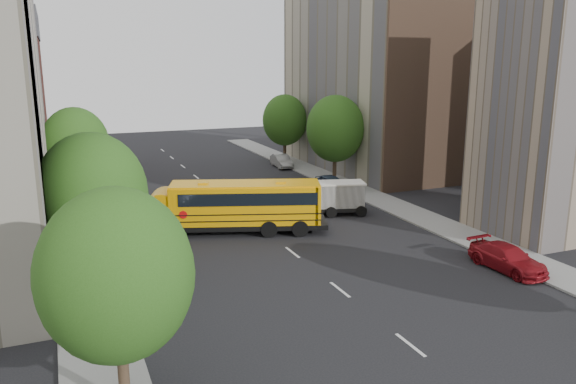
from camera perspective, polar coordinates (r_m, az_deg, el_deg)
ground at (r=35.09m, az=-0.83°, el=-5.16°), size 120.00×120.00×0.00m
sidewalk_left at (r=37.58m, az=-20.38°, el=-4.66°), size 3.00×80.00×0.12m
sidewalk_right at (r=44.50m, az=10.60°, el=-1.33°), size 3.00×80.00×0.12m
lane_markings at (r=44.16m, az=-5.66°, el=-1.35°), size 0.15×64.00×0.01m
building_right_near at (r=40.32m, az=26.55°, el=8.20°), size 10.00×7.00×17.00m
building_right_far at (r=59.32m, az=8.31°, el=11.09°), size 10.00×22.00×18.00m
building_right_sidewall at (r=50.20m, az=14.84°, el=10.43°), size 10.10×0.30×18.00m
street_tree_0 at (r=18.15m, az=-17.05°, el=-8.10°), size 4.80×4.80×7.41m
street_tree_1 at (r=27.64m, az=-19.26°, el=-0.31°), size 5.12×5.12×7.90m
street_tree_2 at (r=45.38m, az=-20.78°, el=4.46°), size 4.99×4.99×7.71m
street_tree_4 at (r=50.99m, az=4.82°, el=6.42°), size 5.25×5.25×8.10m
street_tree_5 at (r=61.86m, az=-0.34°, el=7.31°), size 4.86×4.86×7.51m
school_bus at (r=36.85m, az=-5.59°, el=-1.25°), size 12.24×6.55×3.40m
safari_truck at (r=41.22m, az=4.00°, el=-0.55°), size 5.95×3.45×2.41m
parked_car_0 at (r=28.07m, az=-15.57°, el=-9.08°), size 1.60×3.80×1.28m
parked_car_1 at (r=44.87m, az=-17.49°, el=-0.64°), size 2.03×4.92×1.59m
parked_car_2 at (r=54.68m, az=-19.35°, el=1.64°), size 2.91×5.84×1.59m
parked_car_3 at (r=32.66m, az=21.41°, el=-6.27°), size 2.15×4.75×1.35m
parked_car_4 at (r=48.53m, az=4.42°, el=0.86°), size 1.69×4.19×1.43m
parked_car_5 at (r=59.59m, az=-0.66°, el=3.18°), size 1.77×4.23×1.36m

